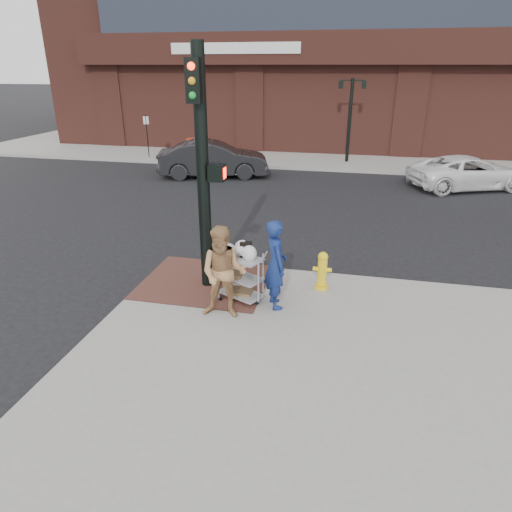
% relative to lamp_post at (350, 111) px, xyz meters
% --- Properties ---
extents(ground, '(220.00, 220.00, 0.00)m').
position_rel_lamp_post_xyz_m(ground, '(-2.00, -16.00, -2.62)').
color(ground, black).
rests_on(ground, ground).
extents(sidewalk_far, '(65.00, 36.00, 0.15)m').
position_rel_lamp_post_xyz_m(sidewalk_far, '(10.50, 16.00, -2.54)').
color(sidewalk_far, gray).
rests_on(sidewalk_far, ground).
extents(brick_curb_ramp, '(2.80, 2.40, 0.01)m').
position_rel_lamp_post_xyz_m(brick_curb_ramp, '(-2.60, -15.10, -2.46)').
color(brick_curb_ramp, '#512B26').
rests_on(brick_curb_ramp, sidewalk_near).
extents(lamp_post, '(1.32, 0.22, 4.00)m').
position_rel_lamp_post_xyz_m(lamp_post, '(0.00, 0.00, 0.00)').
color(lamp_post, black).
rests_on(lamp_post, sidewalk_far).
extents(parking_sign, '(0.05, 0.05, 2.20)m').
position_rel_lamp_post_xyz_m(parking_sign, '(-10.50, -1.00, -1.37)').
color(parking_sign, black).
rests_on(parking_sign, sidewalk_far).
extents(traffic_signal_pole, '(0.61, 0.51, 5.00)m').
position_rel_lamp_post_xyz_m(traffic_signal_pole, '(-2.48, -15.23, 0.21)').
color(traffic_signal_pole, black).
rests_on(traffic_signal_pole, sidewalk_near).
extents(woman_blue, '(0.68, 0.79, 1.84)m').
position_rel_lamp_post_xyz_m(woman_blue, '(-0.84, -15.84, -1.55)').
color(woman_blue, navy).
rests_on(woman_blue, sidewalk_near).
extents(pedestrian_tan, '(0.93, 0.75, 1.85)m').
position_rel_lamp_post_xyz_m(pedestrian_tan, '(-1.73, -16.47, -1.54)').
color(pedestrian_tan, '#B08153').
rests_on(pedestrian_tan, sidewalk_near).
extents(sedan_dark, '(5.18, 2.95, 1.61)m').
position_rel_lamp_post_xyz_m(sedan_dark, '(-5.82, -4.23, -1.81)').
color(sedan_dark, black).
rests_on(sedan_dark, ground).
extents(minivan_white, '(5.27, 3.85, 1.33)m').
position_rel_lamp_post_xyz_m(minivan_white, '(5.04, -4.00, -1.95)').
color(minivan_white, white).
rests_on(minivan_white, ground).
extents(utility_cart, '(1.04, 0.85, 1.27)m').
position_rel_lamp_post_xyz_m(utility_cart, '(-1.60, -15.69, -1.89)').
color(utility_cart, '#A1A1A6').
rests_on(utility_cart, sidewalk_near).
extents(fire_hydrant, '(0.41, 0.28, 0.86)m').
position_rel_lamp_post_xyz_m(fire_hydrant, '(0.02, -14.85, -2.03)').
color(fire_hydrant, yellow).
rests_on(fire_hydrant, sidewalk_near).
extents(newsbox_red, '(0.43, 0.39, 1.01)m').
position_rel_lamp_post_xyz_m(newsbox_red, '(-8.16, -0.67, -1.96)').
color(newsbox_red, red).
rests_on(newsbox_red, sidewalk_far).
extents(newsbox_yellow, '(0.56, 0.53, 1.13)m').
position_rel_lamp_post_xyz_m(newsbox_yellow, '(-7.55, -0.57, -1.90)').
color(newsbox_yellow, gold).
rests_on(newsbox_yellow, sidewalk_far).
extents(newsbox_blue, '(0.53, 0.50, 1.11)m').
position_rel_lamp_post_xyz_m(newsbox_blue, '(-7.49, -1.16, -1.91)').
color(newsbox_blue, '#1A34AE').
rests_on(newsbox_blue, sidewalk_far).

